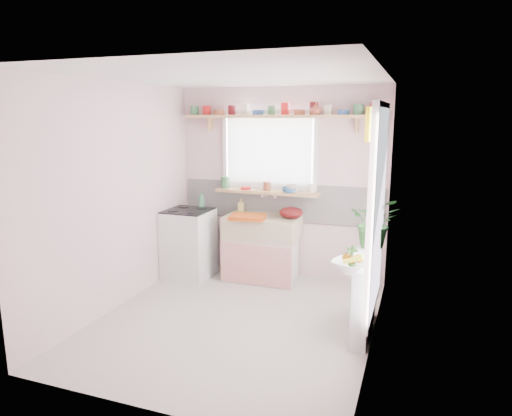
% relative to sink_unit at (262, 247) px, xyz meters
% --- Properties ---
extents(room, '(3.20, 3.20, 3.20)m').
position_rel_sink_unit_xyz_m(room, '(0.81, -0.43, 0.94)').
color(room, beige).
rests_on(room, ground).
extents(sink_unit, '(0.95, 0.65, 1.11)m').
position_rel_sink_unit_xyz_m(sink_unit, '(0.00, 0.00, 0.00)').
color(sink_unit, white).
rests_on(sink_unit, ground).
extents(cooker, '(0.58, 0.58, 0.93)m').
position_rel_sink_unit_xyz_m(cooker, '(-0.95, -0.24, 0.03)').
color(cooker, white).
rests_on(cooker, ground).
extents(radiator_ledge, '(0.22, 0.95, 0.78)m').
position_rel_sink_unit_xyz_m(radiator_ledge, '(1.45, -1.09, -0.03)').
color(radiator_ledge, white).
rests_on(radiator_ledge, ground).
extents(windowsill, '(1.40, 0.22, 0.04)m').
position_rel_sink_unit_xyz_m(windowsill, '(-0.00, 0.19, 0.71)').
color(windowsill, tan).
rests_on(windowsill, room).
extents(pine_shelf, '(2.52, 0.24, 0.04)m').
position_rel_sink_unit_xyz_m(pine_shelf, '(0.15, 0.18, 1.69)').
color(pine_shelf, tan).
rests_on(pine_shelf, room).
extents(shelf_crockery, '(2.47, 0.11, 0.12)m').
position_rel_sink_unit_xyz_m(shelf_crockery, '(0.15, 0.18, 1.76)').
color(shelf_crockery, '#3F7F4C').
rests_on(shelf_crockery, pine_shelf).
extents(sill_crockery, '(1.35, 0.11, 0.12)m').
position_rel_sink_unit_xyz_m(sill_crockery, '(-0.00, 0.19, 0.78)').
color(sill_crockery, '#3F7F4C').
rests_on(sill_crockery, windowsill).
extents(dish_tray, '(0.48, 0.39, 0.04)m').
position_rel_sink_unit_xyz_m(dish_tray, '(-0.13, -0.19, 0.44)').
color(dish_tray, '#D04F12').
rests_on(dish_tray, sink_unit).
extents(colander, '(0.38, 0.38, 0.14)m').
position_rel_sink_unit_xyz_m(colander, '(0.37, 0.04, 0.49)').
color(colander, '#510D10').
rests_on(colander, sink_unit).
extents(jade_plant, '(0.51, 0.45, 0.54)m').
position_rel_sink_unit_xyz_m(jade_plant, '(1.48, -0.69, 0.61)').
color(jade_plant, '#265B24').
rests_on(jade_plant, radiator_ledge).
extents(fruit_bowl, '(0.41, 0.41, 0.08)m').
position_rel_sink_unit_xyz_m(fruit_bowl, '(1.36, -1.49, 0.38)').
color(fruit_bowl, silver).
rests_on(fruit_bowl, radiator_ledge).
extents(herb_pot, '(0.14, 0.11, 0.23)m').
position_rel_sink_unit_xyz_m(herb_pot, '(1.36, -1.49, 0.46)').
color(herb_pot, '#356428').
rests_on(herb_pot, radiator_ledge).
extents(soap_bottle_sink, '(0.10, 0.10, 0.18)m').
position_rel_sink_unit_xyz_m(soap_bottle_sink, '(-0.38, 0.21, 0.51)').
color(soap_bottle_sink, '#D5C05E').
rests_on(soap_bottle_sink, sink_unit).
extents(sill_cup, '(0.14, 0.14, 0.10)m').
position_rel_sink_unit_xyz_m(sill_cup, '(0.36, 0.13, 0.78)').
color(sill_cup, beige).
rests_on(sill_cup, windowsill).
extents(sill_bowl, '(0.24, 0.24, 0.06)m').
position_rel_sink_unit_xyz_m(sill_bowl, '(0.32, 0.13, 0.76)').
color(sill_bowl, teal).
rests_on(sill_bowl, windowsill).
extents(shelf_vase, '(0.17, 0.17, 0.14)m').
position_rel_sink_unit_xyz_m(shelf_vase, '(0.64, 0.12, 1.78)').
color(shelf_vase, '#A84933').
rests_on(shelf_vase, pine_shelf).
extents(cooker_bottle, '(0.11, 0.11, 0.23)m').
position_rel_sink_unit_xyz_m(cooker_bottle, '(-0.86, -0.02, 0.60)').
color(cooker_bottle, '#3F7E56').
rests_on(cooker_bottle, cooker).
extents(fruit, '(0.20, 0.14, 0.10)m').
position_rel_sink_unit_xyz_m(fruit, '(1.37, -1.49, 0.45)').
color(fruit, orange).
rests_on(fruit, fruit_bowl).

